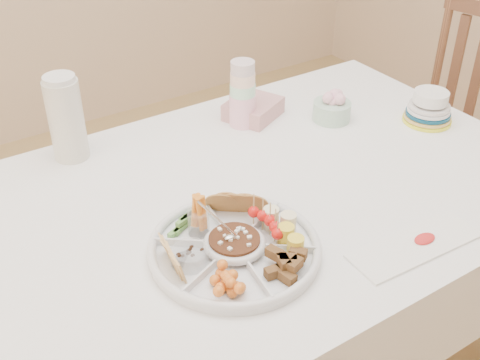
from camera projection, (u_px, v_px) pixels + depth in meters
dining_table at (264, 290)px, 1.78m from camera, size 1.52×1.02×0.76m
chair at (446, 134)px, 2.35m from camera, size 0.48×0.48×0.97m
party_tray at (234, 246)px, 1.33m from camera, size 0.49×0.49×0.04m
bean_dip at (234, 243)px, 1.33m from camera, size 0.15×0.15×0.04m
tortillas at (239, 204)px, 1.43m from camera, size 0.13×0.13×0.06m
carrot_cucumber at (188, 211)px, 1.37m from camera, size 0.13×0.13×0.09m
pita_raisins at (179, 255)px, 1.27m from camera, size 0.15×0.15×0.06m
cherries at (228, 282)px, 1.22m from camera, size 0.14×0.14×0.04m
granola_chunks at (285, 264)px, 1.26m from camera, size 0.13×0.13×0.04m
banana_tomato at (287, 218)px, 1.36m from camera, size 0.16×0.16×0.10m
cup_stack at (243, 92)px, 1.79m from camera, size 0.10×0.10×0.22m
thermos at (66, 117)px, 1.62m from camera, size 0.10×0.10×0.25m
flower_bowl at (332, 107)px, 1.85m from camera, size 0.12×0.12×0.09m
napkin_stack at (253, 109)px, 1.88m from camera, size 0.20×0.19×0.05m
plate_stack at (429, 108)px, 1.84m from camera, size 0.17×0.17×0.10m
placemat at (415, 245)px, 1.36m from camera, size 0.33×0.12×0.01m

